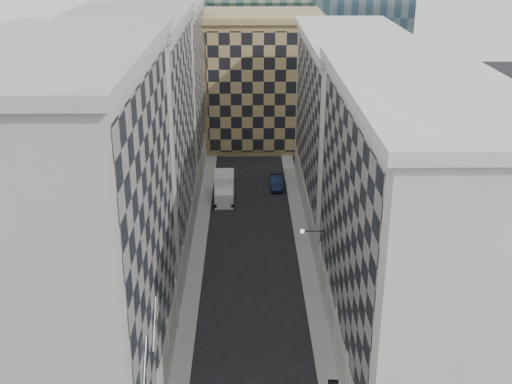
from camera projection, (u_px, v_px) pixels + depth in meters
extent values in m
cube|color=gray|center=(196.00, 262.00, 61.02)|extent=(1.50, 100.00, 0.15)
cube|color=gray|center=(306.00, 262.00, 61.18)|extent=(1.50, 100.00, 0.15)
cube|color=#9C988D|center=(73.00, 247.00, 39.02)|extent=(10.00, 22.00, 23.00)
cube|color=gray|center=(152.00, 225.00, 38.52)|extent=(0.25, 19.36, 18.00)
cube|color=#9C988D|center=(161.00, 379.00, 42.85)|extent=(0.45, 21.12, 3.20)
cube|color=#9C988D|center=(50.00, 51.00, 34.52)|extent=(10.80, 22.80, 0.70)
cylinder|color=#9C988D|center=(164.00, 347.00, 45.16)|extent=(0.90, 0.90, 4.40)
cylinder|color=#9C988D|center=(172.00, 304.00, 50.25)|extent=(0.90, 0.90, 4.40)
cube|color=gray|center=(132.00, 144.00, 59.56)|extent=(10.00, 22.00, 22.00)
cube|color=gray|center=(184.00, 128.00, 59.07)|extent=(0.25, 19.36, 17.00)
cube|color=gray|center=(188.00, 234.00, 63.20)|extent=(0.45, 21.12, 3.20)
cube|color=gray|center=(123.00, 18.00, 55.26)|extent=(10.80, 22.80, 0.70)
cylinder|color=gray|center=(178.00, 270.00, 55.34)|extent=(0.90, 0.90, 4.40)
cylinder|color=gray|center=(184.00, 241.00, 60.43)|extent=(0.90, 0.90, 4.40)
cylinder|color=gray|center=(189.00, 217.00, 65.51)|extent=(0.90, 0.90, 4.40)
cylinder|color=gray|center=(193.00, 196.00, 70.60)|extent=(0.90, 0.90, 4.40)
cube|color=#9C988D|center=(161.00, 93.00, 80.11)|extent=(10.00, 22.00, 21.00)
cube|color=gray|center=(200.00, 81.00, 79.61)|extent=(0.25, 19.36, 16.00)
cube|color=#9C988D|center=(202.00, 160.00, 83.55)|extent=(0.45, 21.12, 3.20)
cube|color=#9C988D|center=(156.00, 3.00, 75.99)|extent=(10.80, 22.80, 0.70)
cylinder|color=#9C988D|center=(196.00, 179.00, 75.69)|extent=(0.90, 0.90, 4.40)
cylinder|color=#9C988D|center=(199.00, 163.00, 80.78)|extent=(0.90, 0.90, 4.40)
cylinder|color=#9C988D|center=(202.00, 149.00, 85.87)|extent=(0.90, 0.90, 4.40)
cylinder|color=#9C988D|center=(204.00, 137.00, 90.96)|extent=(0.90, 0.90, 4.40)
cube|color=beige|center=(414.00, 238.00, 43.63)|extent=(10.00, 26.00, 20.00)
cube|color=gray|center=(344.00, 218.00, 42.98)|extent=(0.25, 22.88, 15.00)
cube|color=beige|center=(338.00, 342.00, 46.74)|extent=(0.45, 24.96, 3.20)
cube|color=beige|center=(430.00, 88.00, 39.70)|extent=(10.80, 26.80, 0.70)
cylinder|color=beige|center=(352.00, 381.00, 41.70)|extent=(0.90, 0.90, 4.40)
cylinder|color=beige|center=(341.00, 335.00, 46.51)|extent=(0.90, 0.90, 4.40)
cylinder|color=beige|center=(332.00, 297.00, 51.32)|extent=(0.90, 0.90, 4.40)
cylinder|color=beige|center=(324.00, 265.00, 56.14)|extent=(0.90, 0.90, 4.40)
cube|color=beige|center=(352.00, 130.00, 68.80)|extent=(10.00, 28.00, 19.00)
cube|color=gray|center=(307.00, 117.00, 68.15)|extent=(0.25, 24.64, 14.00)
cube|color=beige|center=(306.00, 198.00, 71.72)|extent=(0.45, 26.88, 3.20)
cube|color=beige|center=(358.00, 37.00, 65.06)|extent=(10.80, 28.80, 0.70)
cube|color=#A68658|center=(262.00, 82.00, 92.90)|extent=(16.00, 14.00, 18.00)
cube|color=tan|center=(264.00, 93.00, 86.33)|extent=(15.20, 0.25, 16.50)
cube|color=#A68658|center=(263.00, 15.00, 89.34)|extent=(16.80, 14.80, 0.80)
cube|color=#2D2923|center=(248.00, 32.00, 103.93)|extent=(6.00, 6.00, 28.00)
cylinder|color=gray|center=(145.00, 366.00, 33.95)|extent=(0.10, 2.33, 2.33)
cylinder|color=gray|center=(154.00, 323.00, 37.65)|extent=(0.10, 2.33, 2.33)
cylinder|color=black|center=(313.00, 231.00, 53.30)|extent=(1.80, 0.08, 0.08)
sphere|color=#FFE5B2|center=(302.00, 231.00, 53.29)|extent=(0.36, 0.36, 0.36)
cube|color=silver|center=(224.00, 199.00, 73.45)|extent=(2.18, 2.37, 1.76)
cube|color=silver|center=(224.00, 185.00, 75.56)|extent=(2.29, 3.55, 3.03)
cylinder|color=black|center=(215.00, 205.00, 72.87)|extent=(0.30, 0.88, 0.88)
cylinder|color=black|center=(233.00, 205.00, 72.92)|extent=(0.30, 0.88, 0.88)
cylinder|color=black|center=(217.00, 190.00, 77.03)|extent=(0.30, 0.88, 0.88)
cylinder|color=black|center=(233.00, 190.00, 77.08)|extent=(0.30, 0.88, 0.88)
imported|color=#0E1A36|center=(277.00, 182.00, 78.62)|extent=(1.63, 4.54, 1.49)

